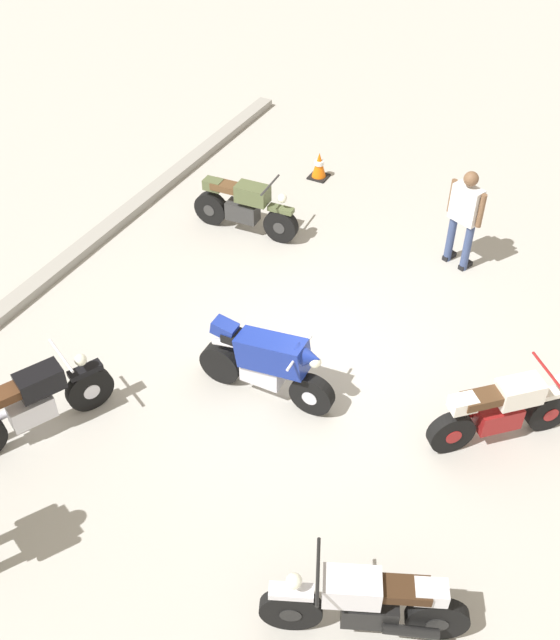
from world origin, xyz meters
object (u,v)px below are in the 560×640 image
(motorcycle_black_cruiser, at_px, (32,403))
(traffic_cone, at_px, (319,165))
(motorcycle_olive_vintage, at_px, (245,207))
(motorcycle_cream_vintage, at_px, (502,411))
(person_in_white_shirt, at_px, (465,213))
(motorcycle_blue_sportbike, at_px, (267,362))
(motorcycle_silver_cruiser, at_px, (366,604))

(motorcycle_black_cruiser, height_order, traffic_cone, motorcycle_black_cruiser)
(motorcycle_olive_vintage, relative_size, motorcycle_cream_vintage, 1.28)
(motorcycle_cream_vintage, height_order, person_in_white_shirt, person_in_white_shirt)
(motorcycle_blue_sportbike, height_order, motorcycle_cream_vintage, motorcycle_blue_sportbike)
(motorcycle_cream_vintage, bearing_deg, motorcycle_black_cruiser, 163.43)
(motorcycle_olive_vintage, distance_m, traffic_cone, 2.32)
(motorcycle_olive_vintage, bearing_deg, person_in_white_shirt, 8.74)
(motorcycle_olive_vintage, relative_size, person_in_white_shirt, 1.13)
(motorcycle_blue_sportbike, xyz_separation_m, motorcycle_silver_cruiser, (-2.44, -2.44, -0.07))
(motorcycle_black_cruiser, bearing_deg, motorcycle_cream_vintage, -36.90)
(motorcycle_cream_vintage, height_order, traffic_cone, motorcycle_cream_vintage)
(motorcycle_cream_vintage, distance_m, motorcycle_black_cruiser, 5.86)
(motorcycle_blue_sportbike, bearing_deg, traffic_cone, 107.46)
(motorcycle_olive_vintage, xyz_separation_m, motorcycle_cream_vintage, (-2.56, -5.16, 0.00))
(motorcycle_cream_vintage, bearing_deg, traffic_cone, 91.51)
(motorcycle_cream_vintage, relative_size, person_in_white_shirt, 0.88)
(motorcycle_blue_sportbike, bearing_deg, motorcycle_silver_cruiser, -46.19)
(motorcycle_silver_cruiser, height_order, motorcycle_olive_vintage, motorcycle_silver_cruiser)
(motorcycle_black_cruiser, relative_size, person_in_white_shirt, 1.11)
(motorcycle_black_cruiser, bearing_deg, traffic_cone, 23.16)
(person_in_white_shirt, bearing_deg, traffic_cone, 87.09)
(motorcycle_silver_cruiser, bearing_deg, motorcycle_black_cruiser, -30.06)
(motorcycle_blue_sportbike, xyz_separation_m, traffic_cone, (5.54, 1.87, -0.33))
(motorcycle_cream_vintage, bearing_deg, person_in_white_shirt, 72.08)
(motorcycle_blue_sportbike, bearing_deg, person_in_white_shirt, 70.29)
(motorcycle_cream_vintage, relative_size, traffic_cone, 2.88)
(motorcycle_black_cruiser, height_order, person_in_white_shirt, person_in_white_shirt)
(motorcycle_olive_vintage, height_order, person_in_white_shirt, person_in_white_shirt)
(motorcycle_cream_vintage, xyz_separation_m, person_in_white_shirt, (3.34, 1.59, 0.51))
(motorcycle_silver_cruiser, xyz_separation_m, motorcycle_cream_vintage, (3.14, -0.50, -0.03))
(motorcycle_silver_cruiser, bearing_deg, motorcycle_olive_vintage, -74.75)
(motorcycle_cream_vintage, bearing_deg, motorcycle_olive_vintage, 110.26)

